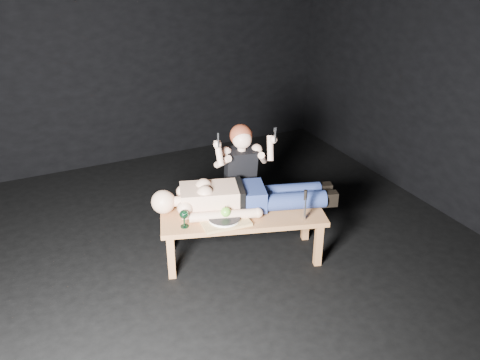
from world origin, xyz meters
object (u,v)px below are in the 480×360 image
Objects in this scene: lying_man at (246,194)px; carving_knife at (305,205)px; serving_tray at (224,221)px; goblet at (184,219)px; kneeling_woman at (239,176)px; table at (242,235)px.

lying_man is 5.10× the size of carving_knife.
serving_tray is 2.54× the size of goblet.
goblet is 1.01m from carving_knife.
lying_man is at bearing -94.66° from kneeling_woman.
goblet is at bearing -135.15° from kneeling_woman.
kneeling_woman reaches higher than lying_man.
lying_man is at bearing 29.66° from serving_tray.
kneeling_woman is at bearing 32.64° from goblet.
serving_tray is 1.43× the size of carving_knife.
serving_tray is 0.34m from goblet.
serving_tray is at bearing 175.21° from carving_knife.
goblet reaches higher than serving_tray.
kneeling_woman is (0.11, 0.37, -0.01)m from lying_man.
carving_knife is at bearing -21.94° from serving_tray.
table is 0.61m from goblet.
serving_tray is (-0.20, -0.07, 0.24)m from table.
lying_man is 3.57× the size of serving_tray.
kneeling_woman is 7.28× the size of goblet.
goblet is at bearing -163.42° from table.
table is at bearing -0.57° from goblet.
kneeling_woman is 2.86× the size of serving_tray.
serving_tray is 0.69m from carving_knife.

